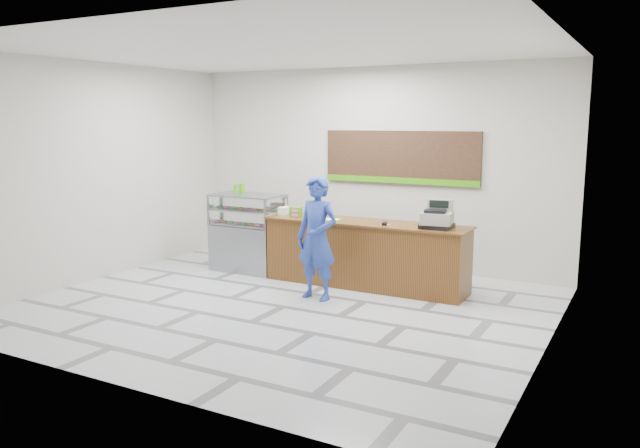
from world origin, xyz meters
The scene contains 16 objects.
floor centered at (0.00, 0.00, 0.00)m, with size 7.00×7.00×0.00m, color silver.
back_wall centered at (0.00, 3.00, 1.75)m, with size 7.00×7.00×0.00m, color beige.
ceiling centered at (0.00, 0.00, 3.50)m, with size 7.00×7.00×0.00m, color silver.
sales_counter centered at (0.55, 1.55, 0.52)m, with size 3.26×0.76×1.03m.
display_case centered at (-1.67, 1.55, 0.68)m, with size 1.22×0.72×1.33m.
menu_board centered at (0.55, 2.96, 1.93)m, with size 2.80×0.06×0.90m.
cash_register centered at (1.70, 1.52, 1.18)m, with size 0.49×0.51×0.41m.
card_terminal centered at (0.92, 1.41, 1.05)m, with size 0.08×0.16×0.04m, color black.
serving_tray centered at (0.01, 1.40, 1.04)m, with size 0.35×0.27×0.02m.
napkin_box centered at (-0.95, 1.54, 1.09)m, with size 0.14×0.14×0.12m, color white.
straw_cup centered at (-0.95, 1.65, 1.09)m, with size 0.09×0.09×0.13m, color silver.
promo_box centered at (-0.64, 1.44, 1.11)m, with size 0.18×0.12×0.16m, color #3E990C.
donut_decal centered at (0.93, 1.43, 1.03)m, with size 0.16×0.16×0.00m, color pink.
green_cup_left centered at (-1.98, 1.66, 1.40)m, with size 0.09×0.09×0.14m, color #3E990C.
green_cup_right centered at (-1.93, 1.77, 1.41)m, with size 0.10×0.10×0.15m, color #3E990C.
customer centered at (0.22, 0.60, 0.90)m, with size 0.66×0.43×1.80m, color #2A42A4.
Camera 1 is at (4.48, -7.14, 2.58)m, focal length 35.00 mm.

